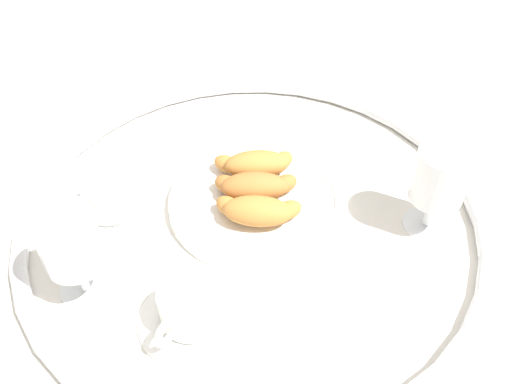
{
  "coord_description": "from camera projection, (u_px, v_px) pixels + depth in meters",
  "views": [
    {
      "loc": [
        0.04,
        -0.56,
        0.61
      ],
      "look_at": [
        0.0,
        0.03,
        0.03
      ],
      "focal_mm": 38.99,
      "sensor_mm": 36.0,
      "label": 1
    }
  ],
  "objects": [
    {
      "name": "juice_glass_left",
      "position": [
        70.0,
        244.0,
        0.68
      ],
      "size": [
        0.08,
        0.08,
        0.14
      ],
      "color": "white",
      "rests_on": "ground_plane"
    },
    {
      "name": "juice_glass_right",
      "position": [
        440.0,
        178.0,
        0.76
      ],
      "size": [
        0.08,
        0.08,
        0.14
      ],
      "color": "white",
      "rests_on": "ground_plane"
    },
    {
      "name": "ground_plane",
      "position": [
        253.0,
        219.0,
        0.83
      ],
      "size": [
        2.2,
        2.2,
        0.0
      ],
      "primitive_type": "plane",
      "color": "silver"
    },
    {
      "name": "croissant_small",
      "position": [
        256.0,
        186.0,
        0.83
      ],
      "size": [
        0.14,
        0.07,
        0.04
      ],
      "color": "#AD6B33",
      "rests_on": "pastry_plate"
    },
    {
      "name": "croissant_large",
      "position": [
        258.0,
        210.0,
        0.79
      ],
      "size": [
        0.14,
        0.06,
        0.04
      ],
      "color": "#BC7A38",
      "rests_on": "pastry_plate"
    },
    {
      "name": "pastry_plate",
      "position": [
        256.0,
        201.0,
        0.84
      ],
      "size": [
        0.26,
        0.26,
        0.02
      ],
      "color": "white",
      "rests_on": "ground_plane"
    },
    {
      "name": "table_chrome_rim",
      "position": [
        253.0,
        213.0,
        0.82
      ],
      "size": [
        0.69,
        0.69,
        0.02
      ],
      "primitive_type": "torus",
      "color": "silver",
      "rests_on": "ground_plane"
    },
    {
      "name": "coffee_cup_near",
      "position": [
        111.0,
        197.0,
        0.83
      ],
      "size": [
        0.14,
        0.14,
        0.06
      ],
      "color": "white",
      "rests_on": "ground_plane"
    },
    {
      "name": "coffee_cup_far",
      "position": [
        189.0,
        310.0,
        0.69
      ],
      "size": [
        0.14,
        0.14,
        0.06
      ],
      "color": "white",
      "rests_on": "ground_plane"
    },
    {
      "name": "croissant_extra",
      "position": [
        254.0,
        164.0,
        0.86
      ],
      "size": [
        0.14,
        0.08,
        0.04
      ],
      "color": "#BC7A38",
      "rests_on": "pastry_plate"
    }
  ]
}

